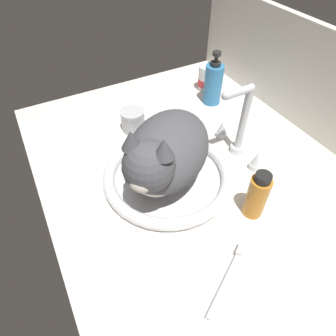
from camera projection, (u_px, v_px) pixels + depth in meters
countertop at (194, 175)px, 79.75cm from camera, size 106.07×77.73×3.00cm
backsplash_wall at (318, 90)px, 82.36cm from camera, size 106.07×2.40×32.55cm
sink_basin at (168, 175)px, 75.78cm from camera, size 33.78×33.78×3.12cm
faucet at (240, 129)px, 77.96cm from camera, size 18.79×10.46×21.61cm
cat at (165, 153)px, 67.37cm from camera, size 31.82×33.55×19.97cm
amber_bottle at (257, 196)px, 65.05cm from camera, size 4.73×4.73×12.85cm
pill_bottle at (205, 79)px, 104.98cm from camera, size 5.31×5.31×8.97cm
soap_pump_bottle at (213, 84)px, 96.97cm from camera, size 6.03×6.03×17.99cm
metal_jar at (133, 120)px, 89.06cm from camera, size 7.32×7.32×6.66cm
toothbrush at (227, 277)px, 57.57cm from camera, size 9.50×15.18×1.70cm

